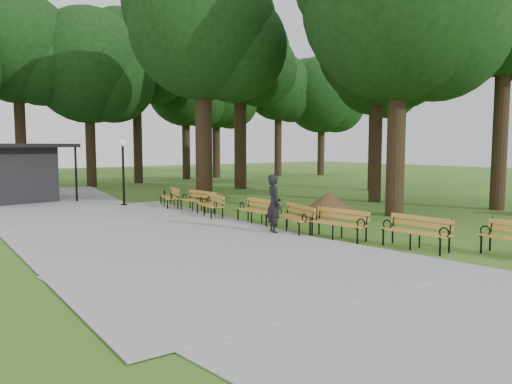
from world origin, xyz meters
TOP-DOWN VIEW (x-y plane):
  - ground at (0.00, 0.00)m, footprint 100.00×100.00m
  - path at (-4.00, 3.00)m, footprint 12.00×38.00m
  - person at (-0.65, 1.06)m, footprint 0.63×0.77m
  - kiosk at (-5.35, 14.82)m, footprint 4.84×4.34m
  - lamp_post at (-1.66, 10.32)m, footprint 0.32×0.32m
  - dirt_mound at (3.53, 2.83)m, footprint 2.23×2.23m
  - bench_1 at (0.82, -2.92)m, footprint 0.75×1.93m
  - bench_2 at (0.24, -0.72)m, footprint 0.90×1.97m
  - bench_3 at (-0.02, 0.90)m, footprint 1.08×2.00m
  - bench_4 at (0.06, 2.87)m, footprint 0.67×1.91m
  - bench_5 at (-0.34, 5.29)m, footprint 1.05×1.99m
  - bench_6 at (-0.02, 6.74)m, footprint 0.82×1.95m
  - bench_7 at (-0.25, 8.75)m, footprint 1.17×2.00m
  - lawn_tree_0 at (5.48, 1.24)m, footprint 7.24×7.24m
  - lawn_tree_1 at (8.64, 4.76)m, footprint 5.66×5.66m
  - lawn_tree_2 at (2.06, 9.62)m, footprint 6.85×6.85m
  - lawn_tree_3 at (10.36, -0.29)m, footprint 6.16×6.16m
  - lawn_tree_4 at (7.66, 14.49)m, footprint 6.11×6.11m
  - lawn_tree_5 at (13.56, 8.96)m, footprint 4.87×4.87m
  - tree_backdrop at (6.76, 22.98)m, footprint 37.19×10.34m

SIDE VIEW (x-z plane):
  - ground at x=0.00m, z-range 0.00..0.00m
  - path at x=-4.00m, z-range 0.00..0.06m
  - bench_1 at x=0.82m, z-range 0.00..0.88m
  - bench_2 at x=0.24m, z-range 0.00..0.88m
  - bench_3 at x=-0.02m, z-range 0.00..0.88m
  - bench_4 at x=0.06m, z-range 0.00..0.88m
  - bench_5 at x=-0.34m, z-range 0.00..0.88m
  - bench_6 at x=-0.02m, z-range 0.00..0.88m
  - bench_7 at x=-0.25m, z-range 0.00..0.88m
  - dirt_mound at x=3.53m, z-range 0.00..0.90m
  - person at x=-0.65m, z-range 0.00..1.81m
  - kiosk at x=-5.35m, z-range 0.00..2.78m
  - lamp_post at x=-1.66m, z-range 0.67..3.64m
  - lawn_tree_5 at x=13.56m, z-range 2.19..11.56m
  - lawn_tree_1 at x=8.64m, z-range 2.21..12.40m
  - lawn_tree_0 at x=5.48m, z-range 2.13..13.72m
  - lawn_tree_2 at x=2.06m, z-range 2.34..13.99m
  - lawn_tree_4 at x=7.66m, z-range 2.54..13.91m
  - tree_backdrop at x=6.76m, z-range 0.00..16.67m
  - lawn_tree_3 at x=10.36m, z-range 2.69..14.34m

